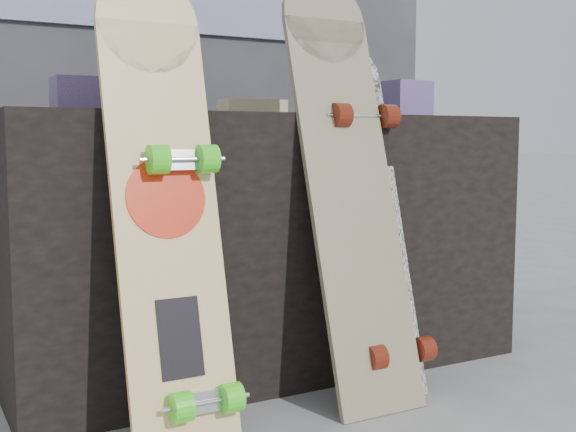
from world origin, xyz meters
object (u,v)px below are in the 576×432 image
longboard_geisha (164,191)px  longboard_celtic (347,171)px  skateboard_dark (186,257)px  vendor_table (263,242)px  longboard_cascadia (368,210)px

longboard_geisha → longboard_celtic: longboard_celtic is taller
longboard_geisha → longboard_celtic: bearing=3.1°
skateboard_dark → vendor_table: bearing=44.8°
vendor_table → longboard_celtic: (0.09, -0.35, 0.24)m
skateboard_dark → longboard_cascadia: bearing=7.4°
longboard_geisha → skateboard_dark: size_ratio=1.31×
longboard_cascadia → skateboard_dark: size_ratio=1.17×
longboard_cascadia → skateboard_dark: (-0.59, -0.08, -0.08)m
longboard_geisha → skateboard_dark: 0.17m
longboard_celtic → skateboard_dark: longboard_celtic is taller
vendor_table → longboard_cascadia: 0.40m
longboard_geisha → longboard_cascadia: longboard_geisha is taller
vendor_table → longboard_geisha: longboard_geisha is taller
vendor_table → longboard_cascadia: bearing=-63.8°
longboard_cascadia → skateboard_dark: longboard_cascadia is taller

